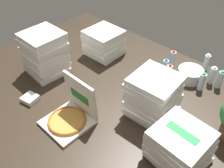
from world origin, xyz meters
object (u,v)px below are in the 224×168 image
(water_bottle_6, at_px, (172,59))
(water_bottle_5, at_px, (165,68))
(pizza_stack_center_far, at_px, (179,147))
(napkin_pile, at_px, (30,99))
(water_bottle_2, at_px, (220,79))
(pizza_stack_right_far, at_px, (153,96))
(open_pizza_box, at_px, (71,114))
(ice_bucket, at_px, (190,74))
(water_bottle_4, at_px, (206,63))
(pizza_stack_left_mid, at_px, (45,53))
(water_bottle_3, at_px, (169,73))
(water_bottle_1, at_px, (202,82))
(pizza_stack_right_mid, at_px, (104,43))
(water_bottle_0, at_px, (212,75))

(water_bottle_6, bearing_deg, water_bottle_5, -80.06)
(pizza_stack_center_far, relative_size, napkin_pile, 3.26)
(pizza_stack_center_far, bearing_deg, water_bottle_2, 98.46)
(pizza_stack_right_far, xyz_separation_m, water_bottle_2, (0.27, 0.75, -0.11))
(open_pizza_box, xyz_separation_m, ice_bucket, (0.44, 1.22, -0.02))
(water_bottle_2, distance_m, water_bottle_4, 0.29)
(water_bottle_6, bearing_deg, water_bottle_4, 32.86)
(pizza_stack_left_mid, distance_m, water_bottle_3, 1.29)
(pizza_stack_right_far, distance_m, water_bottle_6, 0.79)
(pizza_stack_left_mid, relative_size, napkin_pile, 3.45)
(water_bottle_5, bearing_deg, pizza_stack_right_far, -66.89)
(water_bottle_5, relative_size, water_bottle_6, 1.00)
(water_bottle_1, bearing_deg, water_bottle_3, -160.67)
(water_bottle_2, bearing_deg, water_bottle_1, -126.52)
(open_pizza_box, xyz_separation_m, napkin_pile, (-0.48, -0.11, -0.06))
(ice_bucket, height_order, napkin_pile, ice_bucket)
(pizza_stack_right_mid, relative_size, pizza_stack_right_far, 0.95)
(pizza_stack_right_far, relative_size, water_bottle_4, 2.08)
(pizza_stack_right_mid, relative_size, water_bottle_5, 1.98)
(water_bottle_1, distance_m, water_bottle_5, 0.39)
(pizza_stack_right_mid, relative_size, water_bottle_6, 1.98)
(pizza_stack_center_far, bearing_deg, ice_bucket, 114.74)
(water_bottle_0, bearing_deg, pizza_stack_left_mid, -143.01)
(water_bottle_1, height_order, water_bottle_2, same)
(pizza_stack_right_mid, relative_size, water_bottle_0, 1.98)
(water_bottle_2, distance_m, water_bottle_3, 0.50)
(pizza_stack_center_far, xyz_separation_m, ice_bucket, (-0.42, 0.91, -0.09))
(open_pizza_box, bearing_deg, water_bottle_2, 61.30)
(water_bottle_0, distance_m, water_bottle_6, 0.45)
(water_bottle_4, bearing_deg, water_bottle_0, -47.84)
(pizza_stack_left_mid, distance_m, water_bottle_0, 1.72)
(napkin_pile, bearing_deg, water_bottle_6, 64.75)
(pizza_stack_right_mid, bearing_deg, ice_bucket, 15.89)
(pizza_stack_right_mid, distance_m, pizza_stack_center_far, 1.54)
(open_pizza_box, distance_m, water_bottle_6, 1.29)
(water_bottle_0, height_order, water_bottle_5, same)
(pizza_stack_left_mid, relative_size, water_bottle_1, 2.26)
(water_bottle_0, distance_m, water_bottle_3, 0.43)
(water_bottle_0, bearing_deg, water_bottle_5, -152.29)
(pizza_stack_right_mid, relative_size, ice_bucket, 1.53)
(pizza_stack_center_far, bearing_deg, open_pizza_box, -160.75)
(pizza_stack_left_mid, height_order, water_bottle_0, pizza_stack_left_mid)
(ice_bucket, relative_size, water_bottle_3, 1.30)
(ice_bucket, bearing_deg, pizza_stack_center_far, -65.26)
(water_bottle_2, bearing_deg, water_bottle_5, -157.15)
(pizza_stack_right_mid, height_order, water_bottle_6, pizza_stack_right_mid)
(ice_bucket, xyz_separation_m, water_bottle_0, (0.19, 0.10, 0.03))
(pizza_stack_center_far, xyz_separation_m, water_bottle_6, (-0.69, 0.98, -0.06))
(open_pizza_box, bearing_deg, pizza_stack_right_mid, 119.96)
(pizza_stack_right_mid, height_order, water_bottle_2, pizza_stack_right_mid)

